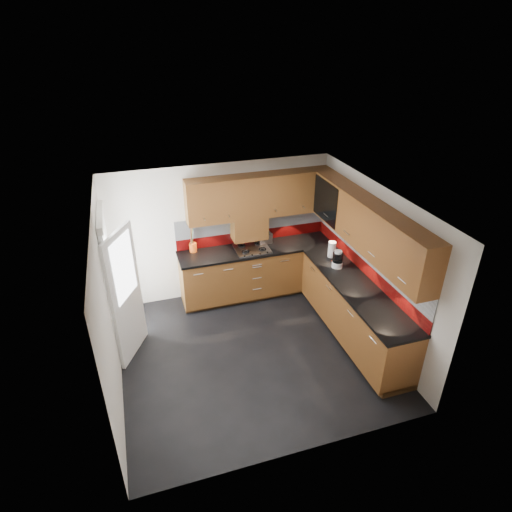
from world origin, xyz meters
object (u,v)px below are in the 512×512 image
object	(u,v)px
toaster	(264,238)
food_processor	(338,260)
gas_hob	(252,249)

from	to	relation	value
toaster	food_processor	world-z (taller)	food_processor
gas_hob	food_processor	world-z (taller)	food_processor
food_processor	gas_hob	bearing A→B (deg)	138.64
gas_hob	food_processor	bearing A→B (deg)	-41.36
gas_hob	toaster	xyz separation A→B (m)	(0.28, 0.17, 0.08)
gas_hob	food_processor	xyz separation A→B (m)	(1.11, -0.98, 0.12)
gas_hob	toaster	distance (m)	0.33
toaster	food_processor	size ratio (longest dim) A/B	0.98
gas_hob	food_processor	size ratio (longest dim) A/B	2.02
food_processor	toaster	bearing A→B (deg)	126.04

